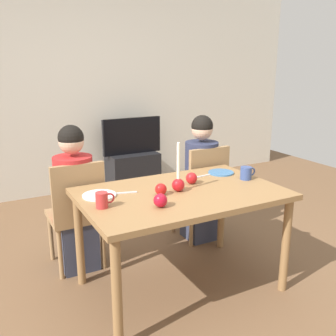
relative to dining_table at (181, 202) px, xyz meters
name	(u,v)px	position (x,y,z in m)	size (l,w,h in m)	color
ground_plane	(180,286)	(0.00, 0.00, -0.67)	(7.68, 7.68, 0.00)	brown
back_wall	(77,89)	(0.00, 2.60, 0.63)	(6.40, 0.10, 2.60)	beige
dining_table	(181,202)	(0.00, 0.00, 0.00)	(1.40, 0.90, 0.75)	olive
chair_left	(77,209)	(-0.59, 0.61, -0.15)	(0.40, 0.40, 0.90)	#99754C
chair_right	(203,187)	(0.58, 0.61, -0.15)	(0.40, 0.40, 0.90)	#99754C
person_left_child	(75,201)	(-0.59, 0.64, -0.10)	(0.30, 0.30, 1.17)	#33384C
person_right_child	(201,180)	(0.58, 0.64, -0.10)	(0.30, 0.30, 1.17)	#33384C
tv_stand	(133,171)	(0.59, 2.30, -0.43)	(0.64, 0.40, 0.48)	black
tv	(132,136)	(0.59, 2.30, 0.04)	(0.79, 0.05, 0.46)	black
candle_centerpiece	(178,182)	(-0.02, 0.01, 0.15)	(0.09, 0.09, 0.35)	red
plate_left	(99,195)	(-0.54, 0.17, 0.09)	(0.23, 0.23, 0.01)	silver
plate_right	(221,173)	(0.51, 0.24, 0.09)	(0.21, 0.21, 0.01)	teal
mug_left	(102,200)	(-0.59, -0.04, 0.13)	(0.12, 0.08, 0.10)	#B72D2D
mug_right	(246,173)	(0.58, 0.02, 0.13)	(0.13, 0.09, 0.10)	#33477F
fork_left	(124,193)	(-0.37, 0.15, 0.09)	(0.18, 0.01, 0.01)	silver
fork_right	(204,176)	(0.34, 0.24, 0.09)	(0.18, 0.01, 0.01)	silver
apple_near_candle	(192,178)	(0.15, 0.12, 0.13)	(0.09, 0.09, 0.09)	red
apple_by_left_plate	(160,200)	(-0.27, -0.20, 0.13)	(0.09, 0.09, 0.09)	#B10F22
apple_by_right_mug	(161,189)	(-0.16, 0.00, 0.12)	(0.08, 0.08, 0.08)	red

